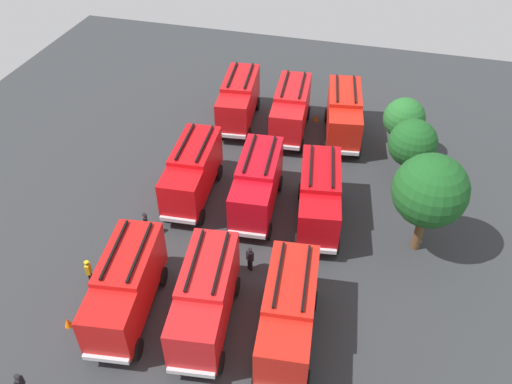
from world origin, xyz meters
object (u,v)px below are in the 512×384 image
object	(u,v)px
fire_truck_2	(126,286)
fire_truck_3	(291,109)
fire_truck_1	(192,171)
fire_truck_5	(205,297)
firefighter_0	(146,223)
firefighter_3	(250,258)
traffic_cone_0	(68,322)
fire_truck_4	(257,183)
fire_truck_7	(319,196)
tree_0	(404,119)
fire_truck_8	(289,313)
tree_2	(430,191)
firefighter_2	(89,271)
fire_truck_6	(344,114)
traffic_cone_1	(316,118)
fire_truck_0	(239,99)
firefighter_1	(21,384)
tree_1	(413,144)

from	to	relation	value
fire_truck_2	fire_truck_3	xyz separation A→B (m)	(-20.10, 4.60, 0.00)
fire_truck_1	fire_truck_5	distance (m)	10.90
fire_truck_1	firefighter_0	xyz separation A→B (m)	(4.38, -1.61, -1.22)
firefighter_3	traffic_cone_0	xyz separation A→B (m)	(6.53, -8.38, -0.66)
fire_truck_4	traffic_cone_0	size ratio (longest dim) A/B	12.34
fire_truck_7	tree_0	world-z (taller)	tree_0
fire_truck_8	tree_2	distance (m)	10.99
fire_truck_3	fire_truck_4	size ratio (longest dim) A/B	1.00
fire_truck_2	fire_truck_8	world-z (taller)	same
fire_truck_8	tree_0	world-z (taller)	tree_0
fire_truck_8	firefighter_2	xyz separation A→B (m)	(-0.77, -11.92, -1.20)
tree_0	traffic_cone_0	distance (m)	26.62
fire_truck_6	firefighter_0	xyz separation A→B (m)	(14.54, -10.51, -1.22)
fire_truck_3	traffic_cone_0	distance (m)	23.19
traffic_cone_0	firefighter_3	bearing A→B (deg)	127.93
fire_truck_3	fire_truck_8	bearing A→B (deg)	7.08
firefighter_2	tree_2	bearing A→B (deg)	-171.43
fire_truck_3	tree_2	world-z (taller)	tree_2
fire_truck_3	firefighter_2	xyz separation A→B (m)	(18.76, -7.79, -1.20)
fire_truck_6	traffic_cone_1	distance (m)	3.54
fire_truck_0	fire_truck_2	world-z (taller)	same
fire_truck_1	tree_0	bearing A→B (deg)	118.96
fire_truck_8	firefighter_1	size ratio (longest dim) A/B	4.52
fire_truck_1	traffic_cone_1	size ratio (longest dim) A/B	12.22
firefighter_3	traffic_cone_0	bearing A→B (deg)	-20.99
fire_truck_4	tree_2	distance (m)	10.89
firefighter_3	tree_1	distance (m)	14.02
fire_truck_3	firefighter_3	size ratio (longest dim) A/B	4.33
fire_truck_2	firefighter_3	bearing A→B (deg)	122.91
fire_truck_0	fire_truck_1	distance (m)	10.15
fire_truck_0	firefighter_1	xyz separation A→B (m)	(26.37, -2.90, -1.24)
fire_truck_4	traffic_cone_0	xyz separation A→B (m)	(12.01, -7.33, -1.85)
fire_truck_3	tree_1	bearing A→B (deg)	59.62
fire_truck_5	firefighter_2	size ratio (longest dim) A/B	4.38
fire_truck_4	fire_truck_8	world-z (taller)	same
tree_1	firefighter_0	bearing A→B (deg)	-58.53
fire_truck_1	firefighter_2	xyz separation A→B (m)	(9.00, -3.08, -1.20)
firefighter_0	firefighter_3	bearing A→B (deg)	-35.55
fire_truck_2	tree_1	bearing A→B (deg)	130.20
fire_truck_4	firefighter_0	xyz separation A→B (m)	(4.27, -6.19, -1.22)
fire_truck_2	fire_truck_3	world-z (taller)	same
fire_truck_6	tree_0	bearing A→B (deg)	64.79
fire_truck_4	fire_truck_6	bearing A→B (deg)	152.22
fire_truck_2	tree_2	world-z (taller)	tree_2
firefighter_3	traffic_cone_1	xyz separation A→B (m)	(-17.57, 0.86, -0.65)
firefighter_1	tree_2	size ratio (longest dim) A/B	0.24
firefighter_0	firefighter_3	size ratio (longest dim) A/B	0.98
fire_truck_6	fire_truck_5	bearing A→B (deg)	-21.30
fire_truck_7	fire_truck_4	bearing A→B (deg)	-101.70
fire_truck_3	fire_truck_7	size ratio (longest dim) A/B	0.99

